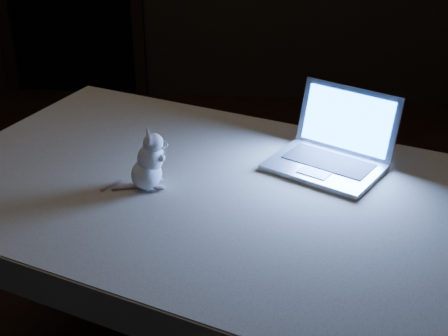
# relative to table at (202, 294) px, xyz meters

# --- Properties ---
(floor) EXTENTS (5.00, 5.00, 0.00)m
(floor) POSITION_rel_table_xyz_m (-0.21, 0.32, -0.41)
(floor) COLOR black
(floor) RESTS_ON ground
(table) EXTENTS (1.76, 1.44, 0.81)m
(table) POSITION_rel_table_xyz_m (0.00, 0.00, 0.00)
(table) COLOR black
(table) RESTS_ON floor
(tablecloth) EXTENTS (1.93, 1.68, 0.10)m
(tablecloth) POSITION_rel_table_xyz_m (0.06, 0.04, 0.36)
(tablecloth) COLOR beige
(tablecloth) RESTS_ON table
(laptop) EXTENTS (0.44, 0.42, 0.23)m
(laptop) POSITION_rel_table_xyz_m (0.37, 0.13, 0.53)
(laptop) COLOR #A9A9AE
(laptop) RESTS_ON tablecloth
(plush_mouse) EXTENTS (0.19, 0.19, 0.18)m
(plush_mouse) POSITION_rel_table_xyz_m (-0.15, -0.03, 0.50)
(plush_mouse) COLOR white
(plush_mouse) RESTS_ON tablecloth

